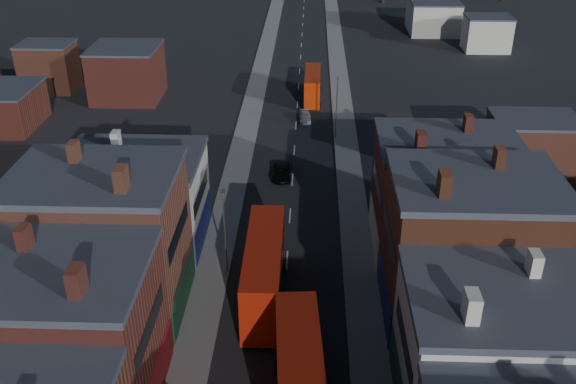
# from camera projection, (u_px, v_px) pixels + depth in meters

# --- Properties ---
(pavement_west) EXTENTS (3.00, 200.00, 0.12)m
(pavement_west) POSITION_uv_depth(u_px,v_px,m) (237.00, 171.00, 74.02)
(pavement_west) COLOR gray
(pavement_west) RESTS_ON ground
(pavement_east) EXTENTS (3.00, 200.00, 0.12)m
(pavement_east) POSITION_uv_depth(u_px,v_px,m) (349.00, 172.00, 73.61)
(pavement_east) COLOR gray
(pavement_east) RESTS_ON ground
(lamp_post_2) EXTENTS (0.25, 0.70, 8.12)m
(lamp_post_2) POSITION_uv_depth(u_px,v_px,m) (225.00, 226.00, 54.18)
(lamp_post_2) COLOR slate
(lamp_post_2) RESTS_ON ground
(lamp_post_3) EXTENTS (0.25, 0.70, 8.12)m
(lamp_post_3) POSITION_uv_depth(u_px,v_px,m) (337.00, 103.00, 80.25)
(lamp_post_3) COLOR slate
(lamp_post_3) RESTS_ON ground
(bus_0) EXTENTS (3.26, 12.59, 5.43)m
(bus_0) POSITION_uv_depth(u_px,v_px,m) (264.00, 270.00, 51.58)
(bus_0) COLOR red
(bus_0) RESTS_ON ground
(bus_1) EXTENTS (3.83, 12.74, 5.43)m
(bus_1) POSITION_uv_depth(u_px,v_px,m) (300.00, 384.00, 40.66)
(bus_1) COLOR #9E1B09
(bus_1) RESTS_ON ground
(bus_2) EXTENTS (2.60, 9.88, 4.25)m
(bus_2) POSITION_uv_depth(u_px,v_px,m) (313.00, 85.00, 93.76)
(bus_2) COLOR #BB2808
(bus_2) RESTS_ON ground
(car_2) EXTENTS (2.23, 4.72, 1.30)m
(car_2) POSITION_uv_depth(u_px,v_px,m) (282.00, 172.00, 72.36)
(car_2) COLOR black
(car_2) RESTS_ON ground
(car_3) EXTENTS (1.73, 3.78, 1.07)m
(car_3) POSITION_uv_depth(u_px,v_px,m) (305.00, 117.00, 87.47)
(car_3) COLOR silver
(car_3) RESTS_ON ground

